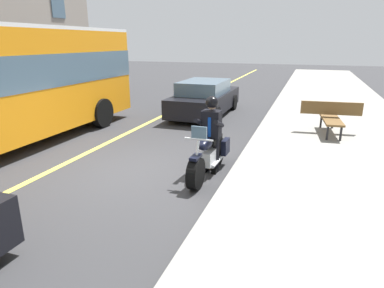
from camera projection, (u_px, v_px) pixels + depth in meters
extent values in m
plane|color=#333335|center=(142.00, 171.00, 7.74)|extent=(80.00, 80.00, 0.00)
cube|color=gray|center=(356.00, 197.00, 6.30)|extent=(60.00, 5.00, 0.15)
cube|color=#E5DB4C|center=(70.00, 161.00, 8.37)|extent=(60.00, 0.16, 0.01)
cylinder|color=black|center=(196.00, 174.00, 6.73)|extent=(0.66, 0.21, 0.66)
cylinder|color=black|center=(217.00, 151.00, 8.12)|extent=(0.66, 0.21, 0.66)
cube|color=silver|center=(208.00, 157.00, 7.42)|extent=(0.56, 0.29, 0.32)
ellipsoid|color=black|center=(205.00, 144.00, 7.13)|extent=(0.56, 0.29, 0.24)
cube|color=black|center=(213.00, 139.00, 7.64)|extent=(0.70, 0.29, 0.12)
cube|color=black|center=(225.00, 147.00, 7.96)|extent=(0.40, 0.13, 0.36)
cube|color=black|center=(208.00, 145.00, 8.10)|extent=(0.40, 0.13, 0.36)
cylinder|color=silver|center=(196.00, 161.00, 6.67)|extent=(0.35, 0.06, 0.76)
cylinder|color=silver|center=(199.00, 139.00, 6.69)|extent=(0.05, 0.60, 0.04)
cube|color=black|center=(196.00, 157.00, 6.63)|extent=(0.36, 0.17, 0.06)
cylinder|color=silver|center=(218.00, 160.00, 7.68)|extent=(0.90, 0.09, 0.08)
cube|color=slate|center=(199.00, 133.00, 6.68)|extent=(0.04, 0.32, 0.28)
cylinder|color=black|center=(216.00, 154.00, 7.60)|extent=(0.14, 0.14, 0.84)
cube|color=black|center=(215.00, 170.00, 7.66)|extent=(0.26, 0.11, 0.10)
cylinder|color=black|center=(206.00, 153.00, 7.68)|extent=(0.14, 0.14, 0.84)
cube|color=black|center=(205.00, 169.00, 7.74)|extent=(0.26, 0.11, 0.10)
cube|color=black|center=(212.00, 124.00, 7.44)|extent=(0.33, 0.40, 0.60)
cube|color=navy|center=(209.00, 127.00, 7.31)|extent=(0.03, 0.07, 0.44)
cylinder|color=black|center=(219.00, 124.00, 7.19)|extent=(0.55, 0.11, 0.28)
cylinder|color=black|center=(200.00, 122.00, 7.33)|extent=(0.55, 0.11, 0.28)
sphere|color=tan|center=(212.00, 105.00, 7.31)|extent=(0.22, 0.22, 0.22)
sphere|color=black|center=(212.00, 102.00, 7.30)|extent=(0.28, 0.28, 0.28)
cube|color=slate|center=(100.00, 64.00, 13.24)|extent=(0.06, 2.40, 1.90)
cylinder|color=black|center=(46.00, 109.00, 12.35)|extent=(1.00, 0.30, 1.00)
cylinder|color=black|center=(102.00, 113.00, 11.59)|extent=(1.00, 0.30, 1.00)
cube|color=black|center=(205.00, 101.00, 13.56)|extent=(4.60, 1.80, 0.70)
cube|color=slate|center=(204.00, 88.00, 13.22)|extent=(2.40, 1.60, 0.60)
cylinder|color=black|center=(197.00, 100.00, 15.21)|extent=(0.64, 0.22, 0.64)
cylinder|color=black|center=(233.00, 102.00, 14.67)|extent=(0.64, 0.22, 0.64)
cylinder|color=black|center=(172.00, 112.00, 12.59)|extent=(0.64, 0.22, 0.64)
cylinder|color=black|center=(216.00, 115.00, 12.06)|extent=(0.64, 0.22, 0.64)
cube|color=brown|center=(331.00, 119.00, 10.21)|extent=(1.84, 0.67, 0.06)
cube|color=brown|center=(331.00, 108.00, 10.33)|extent=(0.24, 1.80, 0.40)
cube|color=black|center=(341.00, 133.00, 9.54)|extent=(0.06, 0.06, 0.42)
cube|color=black|center=(327.00, 133.00, 9.62)|extent=(0.06, 0.06, 0.42)
cube|color=black|center=(333.00, 122.00, 10.94)|extent=(0.06, 0.06, 0.42)
cube|color=black|center=(321.00, 121.00, 11.02)|extent=(0.06, 0.06, 0.42)
cube|color=slate|center=(64.00, 56.00, 20.53)|extent=(1.10, 0.06, 1.60)
cube|color=slate|center=(58.00, 4.00, 19.65)|extent=(1.10, 0.06, 1.60)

